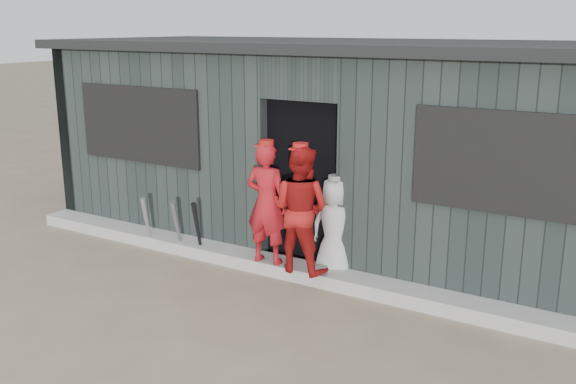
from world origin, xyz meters
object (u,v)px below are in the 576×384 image
Objects in this scene: player_red_left at (267,203)px; player_red_right at (300,209)px; bat_right at (198,229)px; player_grey_back at (335,228)px; bat_mid at (177,227)px; bat_left at (147,222)px; dugout at (354,143)px.

player_red_left is 0.45m from player_red_right.
player_red_right is (0.45, -0.02, 0.01)m from player_red_left.
bat_right is 1.76m from player_grey_back.
player_grey_back reaches higher than bat_right.
player_grey_back is at bearing -126.10° from player_red_right.
player_red_right reaches higher than bat_mid.
bat_mid is at bearing 5.05° from bat_left.
player_grey_back is at bearing -158.83° from player_red_left.
bat_right is 0.56× the size of player_red_left.
player_red_right is at bearing 173.47° from player_red_left.
bat_left is 0.97× the size of bat_mid.
player_red_left is 0.99× the size of player_red_right.
bat_right is 0.56× the size of player_red_right.
player_grey_back is (0.70, 0.33, -0.27)m from player_red_left.
dugout is (-0.22, 1.81, 0.43)m from player_red_right.
player_red_left is at bearing 0.31° from bat_mid.
bat_mid is 2.09m from player_grey_back.
dugout is at bearing -76.18° from player_grey_back.
bat_right is at bearing 7.32° from player_grey_back.
player_red_left is at bearing -97.32° from dugout.
bat_right is at bearing -124.35° from dugout.
bat_left is 0.82m from bat_right.
bat_right is (0.34, -0.01, 0.02)m from bat_mid.
bat_mid is 0.91× the size of bat_right.
player_red_right reaches higher than player_grey_back.
player_red_left reaches higher than bat_mid.
bat_right is at bearing -2.08° from bat_mid.
player_red_left is (1.01, 0.02, 0.47)m from bat_right.
player_red_left is at bearing 20.77° from player_grey_back.
bat_left is 2.91m from dugout.
bat_left is at bearing -2.16° from player_red_left.
bat_mid is 0.34m from bat_right.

